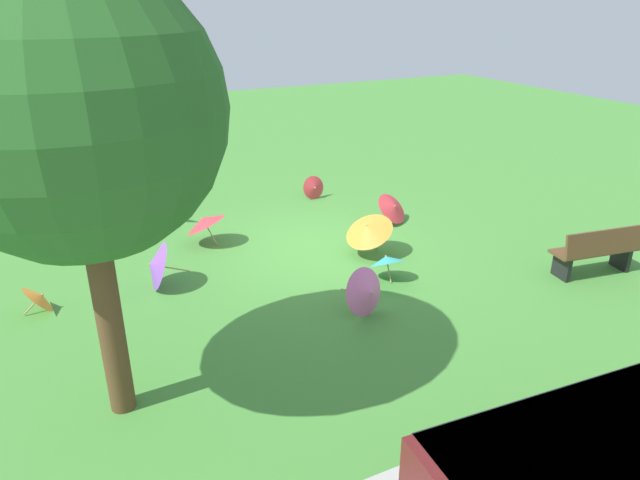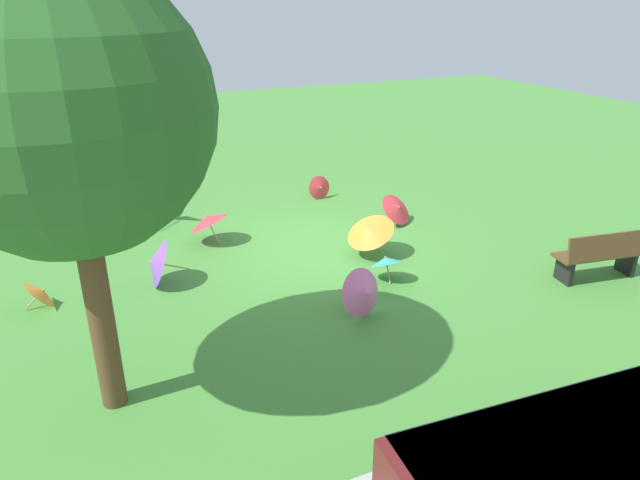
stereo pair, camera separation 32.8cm
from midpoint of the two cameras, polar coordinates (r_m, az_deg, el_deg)
name	(u,v)px [view 1 (the left image)]	position (r m, az deg, el deg)	size (l,w,h in m)	color
ground	(319,248)	(11.27, -0.98, -0.77)	(40.00, 40.00, 0.00)	#478C38
park_bench	(597,251)	(11.05, 25.11, -0.97)	(1.65, 0.72, 0.90)	brown
shade_tree	(75,114)	(6.21, -24.62, 11.33)	(2.99, 2.99, 5.03)	brown
parasol_orange_0	(368,228)	(10.75, 3.91, 1.15)	(1.13, 1.15, 0.86)	tan
parasol_teal_1	(159,202)	(12.86, -16.48, 3.62)	(1.10, 1.08, 0.95)	tan
parasol_red_0	(204,221)	(11.51, -12.27, 1.82)	(1.14, 1.14, 0.74)	tan
parasol_pink_0	(368,292)	(8.82, 3.69, -5.22)	(0.85, 0.84, 0.78)	tan
parasol_purple_0	(155,265)	(10.01, -17.02, -2.43)	(0.83, 0.88, 0.85)	tan
parasol_orange_1	(40,297)	(10.03, -26.93, -5.10)	(0.53, 0.62, 0.50)	tan
parasol_red_1	(393,207)	(12.44, 6.55, 3.24)	(0.93, 0.86, 0.67)	tan
parasol_red_2	(314,188)	(13.91, -1.26, 5.22)	(0.58, 0.56, 0.57)	tan
parasol_teal_3	(387,260)	(9.95, 5.71, -2.00)	(0.63, 0.62, 0.57)	tan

